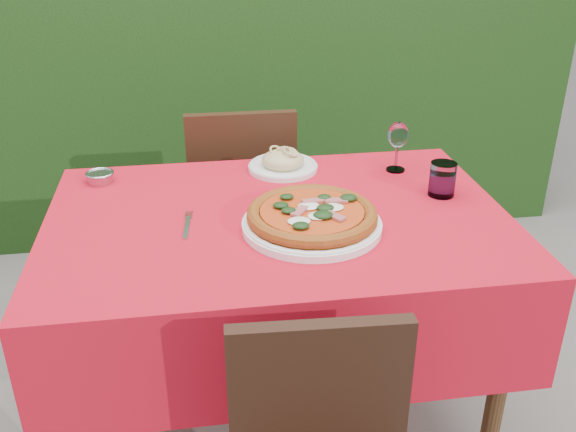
{
  "coord_description": "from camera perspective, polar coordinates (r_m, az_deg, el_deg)",
  "views": [
    {
      "loc": [
        -0.21,
        -1.56,
        1.53
      ],
      "look_at": [
        0.02,
        -0.05,
        0.77
      ],
      "focal_mm": 40.0,
      "sensor_mm": 36.0,
      "label": 1
    }
  ],
  "objects": [
    {
      "name": "steel_ramekin",
      "position": [
        2.04,
        -16.35,
        3.29
      ],
      "size": [
        0.08,
        0.08,
        0.03
      ],
      "primitive_type": "cylinder",
      "color": "#B2B3B9",
      "rests_on": "dining_table"
    },
    {
      "name": "water_glass",
      "position": [
        1.91,
        13.55,
        3.06
      ],
      "size": [
        0.08,
        0.08,
        0.1
      ],
      "color": "silver",
      "rests_on": "dining_table"
    },
    {
      "name": "pizza_plate",
      "position": [
        1.67,
        2.14,
        -0.17
      ],
      "size": [
        0.41,
        0.41,
        0.07
      ],
      "rotation": [
        0.0,
        0.0,
        -0.28
      ],
      "color": "white",
      "rests_on": "dining_table"
    },
    {
      "name": "dining_table",
      "position": [
        1.83,
        -0.86,
        -4.17
      ],
      "size": [
        1.26,
        0.86,
        0.75
      ],
      "color": "#493217",
      "rests_on": "ground"
    },
    {
      "name": "ground",
      "position": [
        2.19,
        -0.75,
        -17.72
      ],
      "size": [
        60.0,
        60.0,
        0.0
      ],
      "primitive_type": "plane",
      "color": "#645F5B",
      "rests_on": "ground"
    },
    {
      "name": "fork",
      "position": [
        1.7,
        -8.99,
        -1.02
      ],
      "size": [
        0.04,
        0.18,
        0.0
      ],
      "primitive_type": "cube",
      "rotation": [
        0.0,
        0.0,
        -0.08
      ],
      "color": "silver",
      "rests_on": "dining_table"
    },
    {
      "name": "hedge",
      "position": [
        3.18,
        -4.9,
        15.21
      ],
      "size": [
        3.2,
        0.55,
        1.78
      ],
      "color": "black",
      "rests_on": "ground"
    },
    {
      "name": "wine_glass",
      "position": [
        2.04,
        9.75,
        6.95
      ],
      "size": [
        0.07,
        0.07,
        0.16
      ],
      "color": "silver",
      "rests_on": "dining_table"
    },
    {
      "name": "chair_far",
      "position": [
        2.46,
        -4.14,
        1.54
      ],
      "size": [
        0.39,
        0.39,
        0.86
      ],
      "rotation": [
        0.0,
        0.0,
        3.13
      ],
      "color": "black",
      "rests_on": "ground"
    },
    {
      "name": "pasta_plate",
      "position": [
        2.05,
        -0.46,
        4.73
      ],
      "size": [
        0.22,
        0.22,
        0.06
      ],
      "rotation": [
        0.0,
        0.0,
        -0.31
      ],
      "color": "white",
      "rests_on": "dining_table"
    }
  ]
}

